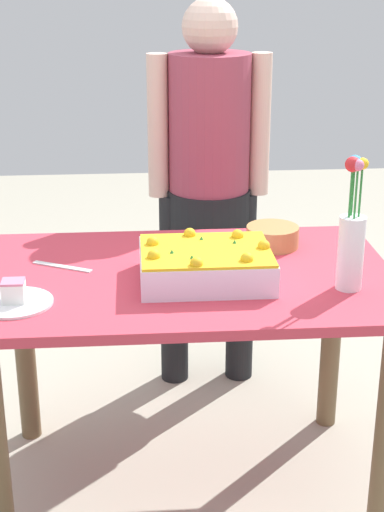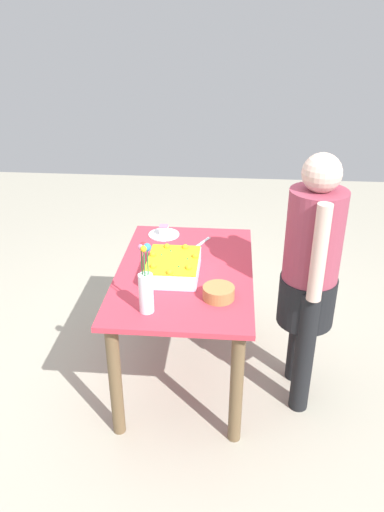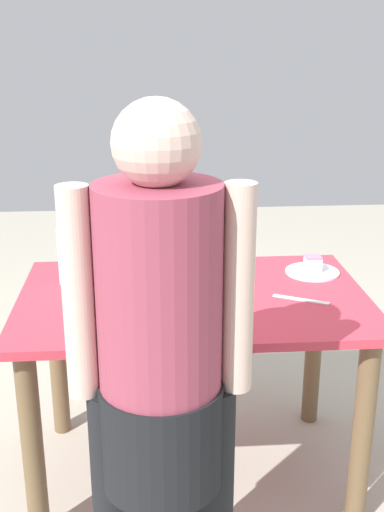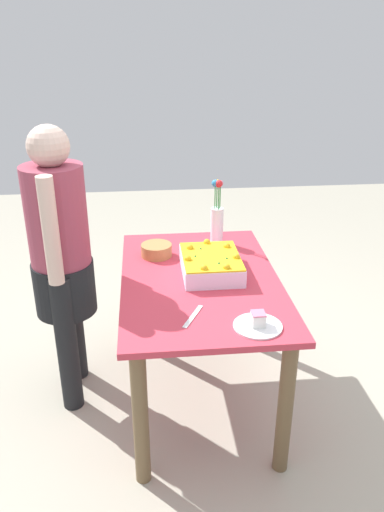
% 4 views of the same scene
% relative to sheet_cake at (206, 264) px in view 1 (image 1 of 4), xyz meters
% --- Properties ---
extents(ground_plane, '(8.00, 8.00, 0.00)m').
position_rel_sheet_cake_xyz_m(ground_plane, '(-0.05, 0.06, -0.79)').
color(ground_plane, '#A9A491').
extents(dining_table, '(1.23, 0.79, 0.74)m').
position_rel_sheet_cake_xyz_m(dining_table, '(-0.05, 0.06, -0.19)').
color(dining_table, '#C23546').
rests_on(dining_table, ground_plane).
extents(sheet_cake, '(0.38, 0.29, 0.12)m').
position_rel_sheet_cake_xyz_m(sheet_cake, '(0.00, 0.00, 0.00)').
color(sheet_cake, white).
rests_on(sheet_cake, dining_table).
extents(serving_plate_with_slice, '(0.21, 0.21, 0.07)m').
position_rel_sheet_cake_xyz_m(serving_plate_with_slice, '(-0.53, -0.13, -0.03)').
color(serving_plate_with_slice, white).
rests_on(serving_plate_with_slice, dining_table).
extents(cake_knife, '(0.19, 0.11, 0.00)m').
position_rel_sheet_cake_xyz_m(cake_knife, '(-0.42, 0.14, -0.05)').
color(cake_knife, silver).
rests_on(cake_knife, dining_table).
extents(flower_vase, '(0.07, 0.07, 0.38)m').
position_rel_sheet_cake_xyz_m(flower_vase, '(0.39, -0.09, 0.10)').
color(flower_vase, white).
rests_on(flower_vase, dining_table).
extents(fruit_bowl, '(0.17, 0.17, 0.07)m').
position_rel_sheet_cake_xyz_m(fruit_bowl, '(0.24, 0.27, -0.02)').
color(fruit_bowl, '#AF7C45').
rests_on(fruit_bowl, dining_table).
extents(person_standing, '(0.45, 0.31, 1.49)m').
position_rel_sheet_cake_xyz_m(person_standing, '(0.08, 0.76, 0.06)').
color(person_standing, black).
rests_on(person_standing, ground_plane).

